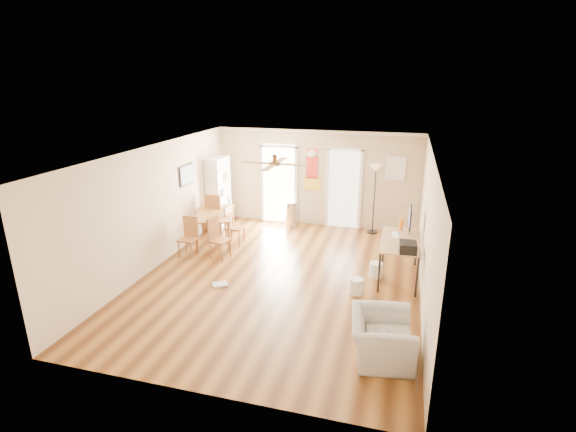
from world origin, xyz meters
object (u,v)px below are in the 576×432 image
(printer, at_px, (408,247))
(dining_chair_near, at_px, (188,237))
(wastebasket_b, at_px, (356,286))
(trash_can, at_px, (291,214))
(computer_desk, at_px, (399,259))
(dining_chair_far, at_px, (217,213))
(torchiere_lamp, at_px, (374,199))
(dining_chair_right_a, at_px, (235,226))
(dining_table, at_px, (215,227))
(armchair, at_px, (381,338))
(dining_chair_right_b, at_px, (220,238))
(bookshelf, at_px, (219,192))
(wastebasket_a, at_px, (376,270))

(printer, bearing_deg, dining_chair_near, 170.53)
(wastebasket_b, bearing_deg, dining_chair_near, 168.65)
(trash_can, relative_size, computer_desk, 0.45)
(dining_chair_far, distance_m, torchiere_lamp, 4.08)
(dining_chair_right_a, bearing_deg, dining_table, 82.42)
(dining_chair_far, distance_m, wastebasket_b, 4.59)
(computer_desk, xyz_separation_m, armchair, (-0.16, -2.76, -0.08))
(dining_chair_right_b, bearing_deg, trash_can, -9.22)
(dining_chair_right_a, xyz_separation_m, dining_chair_far, (-0.73, 0.60, 0.07))
(torchiere_lamp, relative_size, wastebasket_b, 6.10)
(dining_chair_near, xyz_separation_m, torchiere_lamp, (3.93, 2.68, 0.46))
(bookshelf, distance_m, dining_chair_far, 0.75)
(printer, bearing_deg, dining_table, 157.82)
(dining_chair_far, height_order, wastebasket_b, dining_chair_far)
(dining_chair_right_b, bearing_deg, printer, -85.93)
(dining_table, height_order, torchiere_lamp, torchiere_lamp)
(dining_chair_right_a, height_order, torchiere_lamp, torchiere_lamp)
(bookshelf, height_order, torchiere_lamp, bookshelf)
(dining_chair_right_a, height_order, trash_can, dining_chair_right_a)
(trash_can, relative_size, printer, 1.92)
(trash_can, height_order, computer_desk, computer_desk)
(dining_chair_right_b, distance_m, trash_can, 2.71)
(dining_chair_near, bearing_deg, trash_can, 59.16)
(armchair, bearing_deg, dining_chair_right_a, 38.16)
(dining_chair_right_a, bearing_deg, dining_chair_near, 142.29)
(wastebasket_a, bearing_deg, dining_chair_right_b, 178.96)
(wastebasket_b, bearing_deg, armchair, -72.88)
(dining_table, bearing_deg, wastebasket_b, -26.28)
(dining_chair_near, bearing_deg, computer_desk, 4.08)
(bookshelf, bearing_deg, dining_chair_near, -84.48)
(bookshelf, bearing_deg, armchair, -45.41)
(dining_chair_near, bearing_deg, dining_chair_right_b, 9.89)
(dining_table, xyz_separation_m, dining_chair_near, (-0.20, -1.05, 0.09))
(dining_chair_near, height_order, trash_can, dining_chair_near)
(dining_table, relative_size, wastebasket_a, 4.74)
(dining_chair_right_b, height_order, armchair, dining_chair_right_b)
(trash_can, xyz_separation_m, armchair, (2.76, -5.26, -0.02))
(bookshelf, height_order, dining_chair_right_b, bookshelf)
(trash_can, bearing_deg, bookshelf, -167.63)
(wastebasket_b, bearing_deg, dining_chair_far, 148.72)
(dining_chair_right_b, height_order, dining_chair_near, dining_chair_right_b)
(dining_table, xyz_separation_m, torchiere_lamp, (3.73, 1.63, 0.54))
(bookshelf, bearing_deg, dining_chair_far, -70.43)
(torchiere_lamp, relative_size, printer, 4.99)
(dining_chair_near, height_order, armchair, dining_chair_near)
(dining_chair_right_a, relative_size, wastebasket_b, 3.15)
(wastebasket_a, bearing_deg, trash_can, 133.98)
(dining_table, distance_m, computer_desk, 4.56)
(dining_chair_right_b, relative_size, armchair, 0.93)
(dining_chair_right_a, relative_size, dining_chair_near, 1.04)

